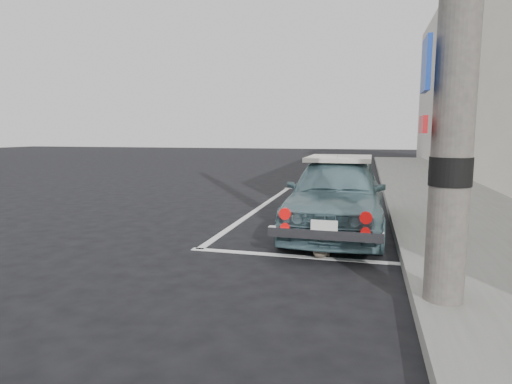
# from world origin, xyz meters

# --- Properties ---
(ground) EXTENTS (80.00, 80.00, 0.00)m
(ground) POSITION_xyz_m (0.00, 0.00, 0.00)
(ground) COLOR black
(ground) RESTS_ON ground
(sidewalk) EXTENTS (2.80, 40.00, 0.15)m
(sidewalk) POSITION_xyz_m (3.20, 2.00, 0.07)
(sidewalk) COLOR slate
(sidewalk) RESTS_ON ground
(building_far) EXTENTS (3.50, 10.00, 8.00)m
(building_far) POSITION_xyz_m (6.35, 20.00, 4.00)
(building_far) COLOR beige
(building_far) RESTS_ON ground
(pline_rear) EXTENTS (3.00, 0.12, 0.01)m
(pline_rear) POSITION_xyz_m (0.50, -0.50, 0.00)
(pline_rear) COLOR silver
(pline_rear) RESTS_ON ground
(pline_front) EXTENTS (3.00, 0.12, 0.01)m
(pline_front) POSITION_xyz_m (0.50, 6.50, 0.00)
(pline_front) COLOR silver
(pline_front) RESTS_ON ground
(pline_side) EXTENTS (0.12, 7.00, 0.01)m
(pline_side) POSITION_xyz_m (-0.90, 3.00, 0.00)
(pline_side) COLOR silver
(pline_side) RESTS_ON ground
(retro_coupe) EXTENTS (1.55, 3.76, 1.27)m
(retro_coupe) POSITION_xyz_m (0.89, 1.10, 0.64)
(retro_coupe) COLOR slate
(retro_coupe) RESTS_ON ground
(cat) EXTENTS (0.27, 0.40, 0.23)m
(cat) POSITION_xyz_m (0.80, -0.48, 0.10)
(cat) COLOR #706155
(cat) RESTS_ON ground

